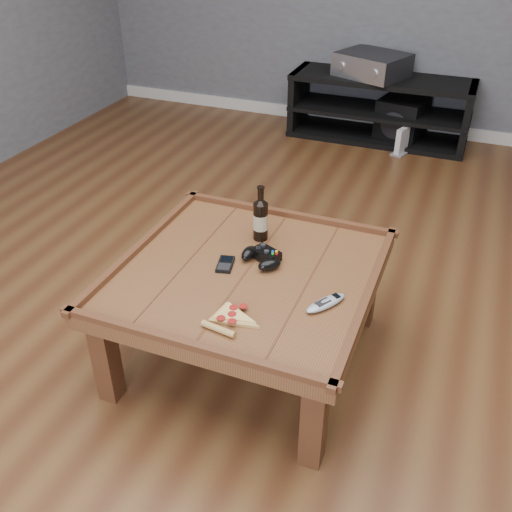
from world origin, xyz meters
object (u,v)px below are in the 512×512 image
at_px(game_controller, 262,257).
at_px(smartphone, 225,264).
at_px(remote_control, 326,303).
at_px(coffee_table, 247,283).
at_px(game_console, 402,142).
at_px(subwoofer, 401,120).
at_px(av_receiver, 372,65).
at_px(media_console, 379,109).
at_px(beer_bottle, 261,218).
at_px(pizza_slice, 230,318).

distance_m(game_controller, smartphone, 0.15).
bearing_deg(remote_control, game_controller, -177.09).
bearing_deg(coffee_table, game_console, 84.50).
distance_m(subwoofer, game_console, 0.30).
distance_m(av_receiver, subwoofer, 0.50).
height_order(smartphone, game_console, smartphone).
distance_m(coffee_table, subwoofer, 2.81).
xyz_separation_m(media_console, remote_control, (0.35, -2.85, 0.22)).
bearing_deg(game_controller, media_console, 114.82).
bearing_deg(smartphone, av_receiver, 76.74).
relative_size(coffee_table, media_console, 0.74).
distance_m(game_controller, subwoofer, 2.74).
xyz_separation_m(beer_bottle, game_controller, (0.07, -0.17, -0.07)).
xyz_separation_m(game_controller, subwoofer, (0.15, 2.72, -0.31)).
distance_m(coffee_table, beer_bottle, 0.30).
relative_size(beer_bottle, pizza_slice, 0.98).
height_order(game_controller, smartphone, game_controller).
relative_size(media_console, pizza_slice, 5.52).
relative_size(coffee_table, remote_control, 5.69).
relative_size(pizza_slice, subwoofer, 0.64).
bearing_deg(av_receiver, subwoofer, 33.27).
bearing_deg(remote_control, av_receiver, 131.47).
xyz_separation_m(media_console, smartphone, (-0.09, -2.75, 0.21)).
relative_size(beer_bottle, remote_control, 1.37).
distance_m(smartphone, game_console, 2.56).
distance_m(coffee_table, game_controller, 0.12).
xyz_separation_m(pizza_slice, game_console, (0.18, 2.81, -0.36)).
bearing_deg(pizza_slice, av_receiver, 101.35).
height_order(beer_bottle, game_controller, beer_bottle).
bearing_deg(smartphone, game_console, 69.13).
bearing_deg(beer_bottle, remote_control, -41.99).
bearing_deg(game_controller, remote_control, -5.54).
height_order(coffee_table, subwoofer, coffee_table).
bearing_deg(beer_bottle, game_console, 82.89).
relative_size(coffee_table, subwoofer, 2.59).
distance_m(beer_bottle, remote_control, 0.54).
relative_size(pizza_slice, game_console, 1.23).
bearing_deg(subwoofer, smartphone, -83.79).
height_order(subwoofer, game_console, subwoofer).
bearing_deg(subwoofer, game_console, -66.04).
xyz_separation_m(game_controller, game_console, (0.21, 2.43, -0.38)).
relative_size(coffee_table, pizza_slice, 4.06).
bearing_deg(smartphone, subwoofer, 71.17).
bearing_deg(media_console, coffee_table, -90.00).
xyz_separation_m(coffee_table, beer_bottle, (-0.04, 0.25, 0.16)).
xyz_separation_m(media_console, game_controller, (0.03, -2.67, 0.23)).
height_order(beer_bottle, pizza_slice, beer_bottle).
bearing_deg(coffee_table, av_receiver, 91.94).
xyz_separation_m(coffee_table, smartphone, (-0.09, 0.00, 0.07)).
relative_size(game_controller, subwoofer, 0.48).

